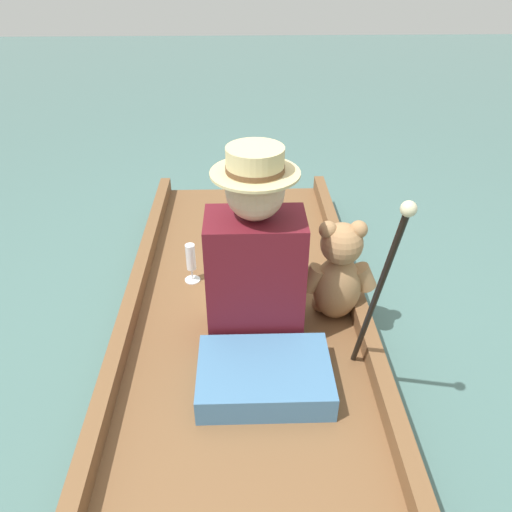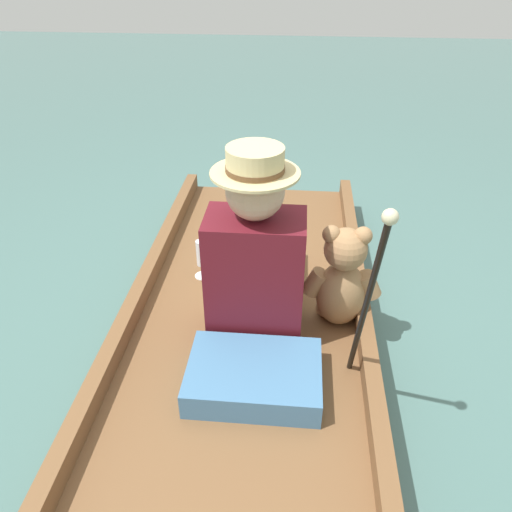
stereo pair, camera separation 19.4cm
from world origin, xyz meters
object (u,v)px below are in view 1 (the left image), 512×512
(seated_person, at_px, (256,261))
(teddy_bear, at_px, (339,274))
(wine_glass, at_px, (192,260))
(walking_cane, at_px, (382,285))

(seated_person, bearing_deg, teddy_bear, 8.52)
(wine_glass, xyz_separation_m, walking_cane, (0.67, -0.72, 0.37))
(wine_glass, bearing_deg, walking_cane, -46.96)
(seated_person, bearing_deg, walking_cane, -42.71)
(seated_person, bearing_deg, wine_glass, 140.28)
(teddy_bear, bearing_deg, wine_glass, 156.65)
(teddy_bear, relative_size, wine_glass, 2.35)
(wine_glass, relative_size, walking_cane, 0.24)
(seated_person, relative_size, walking_cane, 0.96)
(seated_person, relative_size, wine_glass, 4.02)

